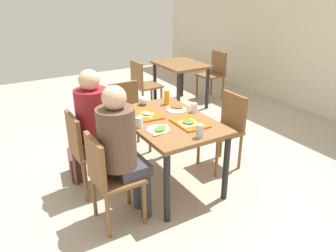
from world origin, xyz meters
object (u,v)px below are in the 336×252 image
(soda_can, at_px, (200,131))
(condiment_bottle, at_px, (167,97))
(person_in_red, at_px, (97,121))
(pizza_slice_a, at_px, (147,113))
(background_chair_far, at_px, (214,71))
(paper_plate_near_edge, at_px, (158,130))
(pizza_slice_b, at_px, (188,122))
(plastic_cup_a, at_px, (194,108))
(chair_left_end, at_px, (128,111))
(chair_far_side, at_px, (226,125))
(person_in_brown_jacket, at_px, (121,144))
(main_table, at_px, (168,128))
(plastic_cup_b, at_px, (139,122))
(tray_red_near, at_px, (146,115))
(background_chair_near, at_px, (142,83))
(chair_near_right, at_px, (108,174))
(handbag, at_px, (77,164))
(tray_red_far, at_px, (190,123))
(background_table, at_px, (181,71))
(paper_plate_center, at_px, (177,110))
(chair_near_left, at_px, (85,147))
(foil_bundle, at_px, (143,101))
(pizza_slice_d, at_px, (160,129))

(soda_can, distance_m, condiment_bottle, 0.92)
(person_in_red, distance_m, pizza_slice_a, 0.51)
(background_chair_far, bearing_deg, soda_can, -40.77)
(paper_plate_near_edge, height_order, pizza_slice_b, pizza_slice_b)
(person_in_red, bearing_deg, plastic_cup_a, 74.56)
(chair_left_end, height_order, condiment_bottle, condiment_bottle)
(pizza_slice_b, relative_size, plastic_cup_a, 2.44)
(chair_far_side, xyz_separation_m, pizza_slice_a, (-0.19, -0.92, 0.26))
(soda_can, bearing_deg, person_in_brown_jacket, -107.63)
(pizza_slice_a, bearing_deg, paper_plate_near_edge, -11.74)
(pizza_slice_a, relative_size, plastic_cup_a, 1.68)
(main_table, bearing_deg, soda_can, 2.22)
(plastic_cup_b, bearing_deg, tray_red_near, 140.49)
(chair_left_end, xyz_separation_m, plastic_cup_a, (0.95, 0.33, 0.29))
(paper_plate_near_edge, bearing_deg, tray_red_near, 168.52)
(background_chair_near, xyz_separation_m, background_chair_far, (0.00, 1.47, 0.00))
(person_in_brown_jacket, bearing_deg, pizza_slice_b, 96.46)
(chair_near_right, bearing_deg, handbag, -179.00)
(background_chair_near, bearing_deg, tray_red_far, -15.55)
(tray_red_near, height_order, background_table, tray_red_near)
(paper_plate_center, relative_size, condiment_bottle, 1.38)
(handbag, bearing_deg, person_in_brown_jacket, 9.41)
(chair_near_left, bearing_deg, foil_bundle, 105.40)
(chair_near_right, bearing_deg, background_chair_near, 146.91)
(chair_far_side, distance_m, pizza_slice_d, 1.03)
(handbag, bearing_deg, tray_red_far, 46.77)
(tray_red_near, xyz_separation_m, condiment_bottle, (-0.18, 0.35, 0.07))
(tray_red_far, bearing_deg, chair_near_right, -84.29)
(person_in_brown_jacket, height_order, paper_plate_center, person_in_brown_jacket)
(person_in_brown_jacket, height_order, plastic_cup_a, person_in_brown_jacket)
(person_in_red, height_order, plastic_cup_a, person_in_red)
(chair_near_right, bearing_deg, tray_red_far, 95.71)
(pizza_slice_a, distance_m, background_chair_near, 2.05)
(paper_plate_center, xyz_separation_m, pizza_slice_d, (0.38, -0.42, 0.01))
(pizza_slice_d, xyz_separation_m, condiment_bottle, (-0.59, 0.42, 0.06))
(tray_red_far, height_order, background_chair_far, background_chair_far)
(person_in_red, height_order, condiment_bottle, person_in_red)
(tray_red_far, bearing_deg, background_chair_far, 136.98)
(person_in_red, distance_m, soda_can, 1.04)
(pizza_slice_a, xyz_separation_m, pizza_slice_b, (0.41, 0.24, -0.00))
(tray_red_near, xyz_separation_m, pizza_slice_b, (0.42, 0.24, 0.02))
(person_in_brown_jacket, height_order, tray_red_far, person_in_brown_jacket)
(chair_far_side, xyz_separation_m, person_in_brown_jacket, (0.30, -1.41, 0.25))
(background_table, relative_size, background_chair_near, 1.05)
(person_in_red, bearing_deg, plastic_cup_b, 42.68)
(pizza_slice_d, height_order, background_chair_near, background_chair_near)
(tray_red_far, bearing_deg, chair_far_side, 107.57)
(chair_near_right, xyz_separation_m, background_chair_near, (-2.33, 1.52, 0.00))
(chair_near_left, height_order, background_chair_near, same)
(person_in_red, bearing_deg, condiment_bottle, 95.98)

